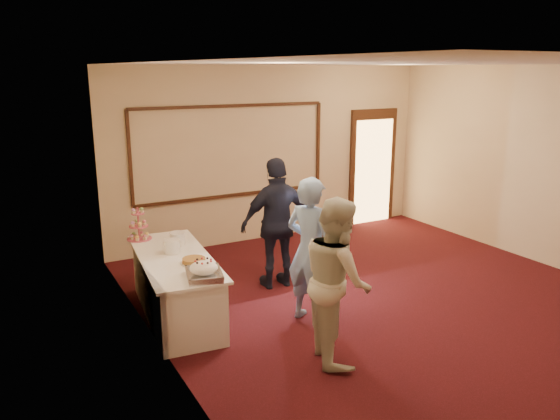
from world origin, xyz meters
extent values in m
plane|color=black|center=(0.00, 0.00, 0.00)|extent=(7.00, 7.00, 0.00)
cube|color=beige|center=(0.00, 3.50, 1.50)|extent=(6.00, 0.04, 3.00)
cube|color=beige|center=(-3.00, 0.00, 1.50)|extent=(0.04, 7.00, 3.00)
cube|color=white|center=(0.00, 0.00, 3.00)|extent=(6.00, 7.00, 0.04)
cube|color=#341C0F|center=(-0.80, 3.47, 0.85)|extent=(3.40, 0.04, 0.05)
cube|color=#341C0F|center=(-0.80, 3.47, 2.35)|extent=(3.40, 0.04, 0.05)
cube|color=#341C0F|center=(-2.50, 3.47, 1.60)|extent=(0.05, 0.04, 1.50)
cube|color=#341C0F|center=(0.90, 3.47, 1.60)|extent=(0.05, 0.04, 1.50)
cube|color=#341C0F|center=(2.15, 3.46, 1.10)|extent=(1.05, 0.06, 2.20)
cube|color=#FFBF66|center=(2.15, 3.43, 1.00)|extent=(0.85, 0.02, 2.00)
cube|color=white|center=(-2.60, 1.14, 0.37)|extent=(0.92, 2.04, 0.74)
cube|color=white|center=(-2.60, 1.14, 0.76)|extent=(1.02, 2.16, 0.03)
cube|color=#AAABB1|center=(-2.53, 0.33, 0.79)|extent=(0.46, 0.54, 0.04)
ellipsoid|color=white|center=(-2.53, 0.33, 0.88)|extent=(0.30, 0.30, 0.14)
cube|color=silver|center=(-2.43, 0.47, 0.81)|extent=(0.09, 0.32, 0.01)
cylinder|color=#C7536C|center=(-2.78, 2.02, 0.98)|extent=(0.02, 0.02, 0.43)
cylinder|color=#C7536C|center=(-2.78, 2.02, 0.78)|extent=(0.32, 0.32, 0.01)
cylinder|color=#C7536C|center=(-2.78, 2.02, 0.95)|extent=(0.25, 0.25, 0.01)
cylinder|color=#C7536C|center=(-2.78, 2.02, 1.12)|extent=(0.17, 0.17, 0.01)
cylinder|color=white|center=(-2.58, 1.28, 0.85)|extent=(0.19, 0.19, 0.16)
cylinder|color=white|center=(-2.58, 1.28, 0.93)|extent=(0.20, 0.20, 0.01)
cylinder|color=white|center=(-2.42, 1.54, 0.85)|extent=(0.19, 0.19, 0.16)
cylinder|color=white|center=(-2.42, 1.54, 0.93)|extent=(0.20, 0.20, 0.01)
cylinder|color=white|center=(-2.47, 0.80, 0.78)|extent=(0.31, 0.31, 0.01)
cylinder|color=brown|center=(-2.47, 0.80, 0.81)|extent=(0.27, 0.27, 0.05)
imported|color=#7EA3D5|center=(-1.22, 0.28, 0.88)|extent=(0.66, 0.76, 1.76)
imported|color=beige|center=(-1.44, -0.58, 0.86)|extent=(0.87, 0.99, 1.72)
imported|color=black|center=(-1.05, 1.41, 0.90)|extent=(1.09, 0.53, 1.80)
cube|color=white|center=(-0.84, 1.13, 1.36)|extent=(0.07, 0.04, 0.05)
camera|label=1|loc=(-4.43, -4.86, 2.94)|focal=35.00mm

